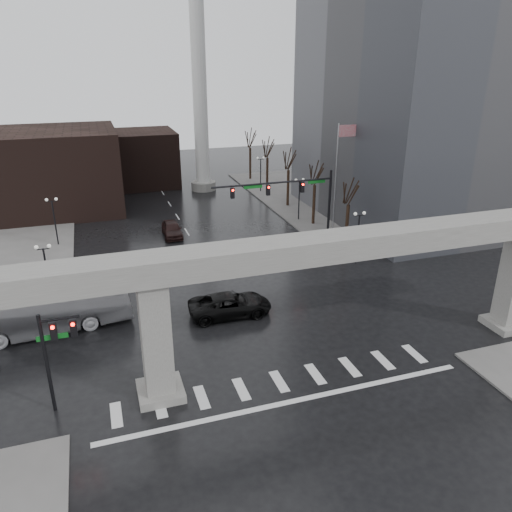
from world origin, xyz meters
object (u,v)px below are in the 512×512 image
at_px(signal_mast_arm, 294,195).
at_px(pickup_truck, 230,305).
at_px(far_car, 172,229).
at_px(city_bus, 36,309).

relative_size(signal_mast_arm, pickup_truck, 1.94).
bearing_deg(far_car, signal_mast_arm, -35.67).
xyz_separation_m(pickup_truck, city_bus, (-13.65, 1.92, 0.93)).
xyz_separation_m(signal_mast_arm, far_car, (-10.77, 8.31, -5.00)).
bearing_deg(far_car, pickup_truck, -84.37).
bearing_deg(pickup_truck, signal_mast_arm, -39.29).
height_order(pickup_truck, city_bus, city_bus).
bearing_deg(far_car, city_bus, -123.86).
xyz_separation_m(city_bus, far_car, (12.42, 17.21, -0.97)).
height_order(pickup_truck, far_car, pickup_truck).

